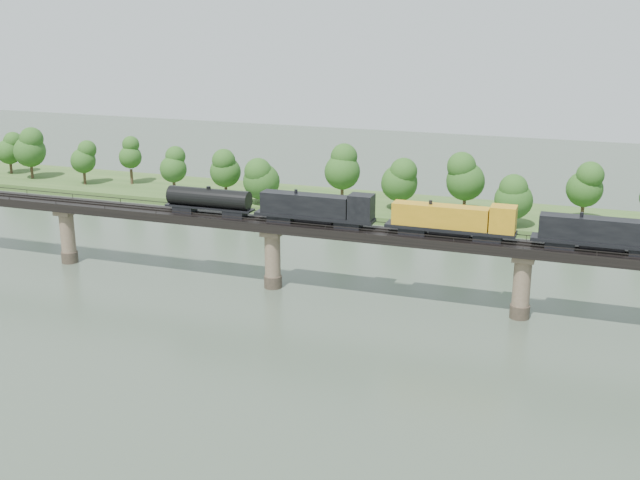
% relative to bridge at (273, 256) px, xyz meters
% --- Properties ---
extents(ground, '(400.00, 400.00, 0.00)m').
position_rel_bridge_xyz_m(ground, '(0.00, -30.00, -5.46)').
color(ground, '#344233').
rests_on(ground, ground).
extents(far_bank, '(300.00, 24.00, 1.60)m').
position_rel_bridge_xyz_m(far_bank, '(0.00, 55.00, -4.66)').
color(far_bank, '#335120').
rests_on(far_bank, ground).
extents(bridge, '(236.00, 30.00, 11.50)m').
position_rel_bridge_xyz_m(bridge, '(0.00, 0.00, 0.00)').
color(bridge, '#473A2D').
rests_on(bridge, ground).
extents(bridge_superstructure, '(220.00, 4.90, 0.75)m').
position_rel_bridge_xyz_m(bridge_superstructure, '(0.00, 0.00, 6.33)').
color(bridge_superstructure, black).
rests_on(bridge_superstructure, bridge).
extents(far_treeline, '(289.06, 17.54, 13.60)m').
position_rel_bridge_xyz_m(far_treeline, '(-8.21, 50.52, 3.37)').
color(far_treeline, '#382619').
rests_on(far_treeline, far_bank).
extents(freight_train, '(79.34, 3.09, 5.46)m').
position_rel_bridge_xyz_m(freight_train, '(21.91, -0.00, 8.65)').
color(freight_train, black).
rests_on(freight_train, bridge).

